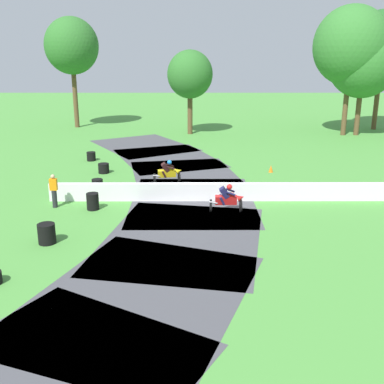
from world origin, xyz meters
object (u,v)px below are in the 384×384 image
Objects in this scene: track_marshal at (54,191)px; traffic_cone at (271,169)px; tire_stack_mid_a at (46,234)px; tire_stack_extra_b at (91,156)px; tire_stack_far at (97,185)px; motorcycle_chase_yellow at (168,172)px; motorcycle_lead_red at (227,199)px; tire_stack_mid_b at (92,201)px; tire_stack_extra_a at (103,168)px.

traffic_cone is (11.46, 6.69, -0.60)m from track_marshal.
tire_stack_mid_a reaches higher than tire_stack_extra_b.
motorcycle_chase_yellow is at bearing 18.58° from tire_stack_far.
traffic_cone is at bearing 66.51° from motorcycle_lead_red.
motorcycle_lead_red reaches higher than tire_stack_mid_a.
tire_stack_extra_b is at bearing 102.03° from tire_stack_mid_b.
tire_stack_far is (-3.76, -1.26, -0.36)m from motorcycle_chase_yellow.
tire_stack_extra_b is at bearing 165.17° from traffic_cone.
motorcycle_chase_yellow is 2.57× the size of tire_stack_extra_a.
tire_stack_extra_a is at bearing 95.97° from tire_stack_mid_b.
tire_stack_mid_b is at bearing -82.88° from tire_stack_far.
tire_stack_far is at bearing -159.13° from traffic_cone.
motorcycle_chase_yellow reaches higher than tire_stack_mid_a.
tire_stack_far is 10.67m from traffic_cone.
tire_stack_extra_a is at bearing 94.95° from tire_stack_far.
track_marshal is at bearing -100.30° from tire_stack_extra_a.
traffic_cone is (9.57, 7.02, -0.18)m from tire_stack_mid_b.
tire_stack_mid_b is at bearing -126.84° from motorcycle_chase_yellow.
tire_stack_mid_b is 0.49× the size of track_marshal.
tire_stack_mid_a is 4.48m from track_marshal.
motorcycle_lead_red reaches higher than motorcycle_chase_yellow.
tire_stack_mid_a is at bearing -103.66° from tire_stack_mid_b.
tire_stack_mid_b is 6.85m from tire_stack_extra_a.
track_marshal is at bearing -117.28° from tire_stack_far.
motorcycle_chase_yellow is 6.70m from track_marshal.
tire_stack_mid_a is (-7.33, -3.65, -0.26)m from motorcycle_lead_red.
tire_stack_extra_b is (-1.45, 3.31, -0.00)m from tire_stack_extra_a.
motorcycle_lead_red reaches higher than tire_stack_mid_b.
tire_stack_extra_b is at bearing 104.27° from tire_stack_far.
track_marshal reaches higher than tire_stack_mid_a.
tire_stack_far is 1.36× the size of traffic_cone.
traffic_cone is at bearing -14.83° from tire_stack_extra_b.
motorcycle_chase_yellow is 1.04× the size of track_marshal.
tire_stack_mid_a is 1.33× the size of tire_stack_extra_b.
tire_stack_extra_b is 1.36× the size of traffic_cone.
motorcycle_chase_yellow is at bearing -45.64° from tire_stack_extra_b.
tire_stack_extra_a is at bearing 134.45° from motorcycle_lead_red.
tire_stack_extra_a is at bearing -178.84° from traffic_cone.
tire_stack_extra_a is at bearing 79.70° from track_marshal.
tire_stack_mid_b is at bearing 176.54° from motorcycle_lead_red.
tire_stack_mid_b is 11.87m from traffic_cone.
tire_stack_far is at bearing -161.42° from motorcycle_chase_yellow.
track_marshal reaches higher than motorcycle_lead_red.
motorcycle_lead_red is 10.09m from tire_stack_extra_a.
traffic_cone is (11.73, -3.11, -0.08)m from tire_stack_extra_b.
motorcycle_chase_yellow is 7.90m from tire_stack_extra_b.
tire_stack_extra_a is 0.40× the size of track_marshal.
motorcycle_chase_yellow is at bearing 121.54° from motorcycle_lead_red.
track_marshal reaches higher than tire_stack_extra_b.
motorcycle_chase_yellow is 2.11× the size of tire_stack_mid_a.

